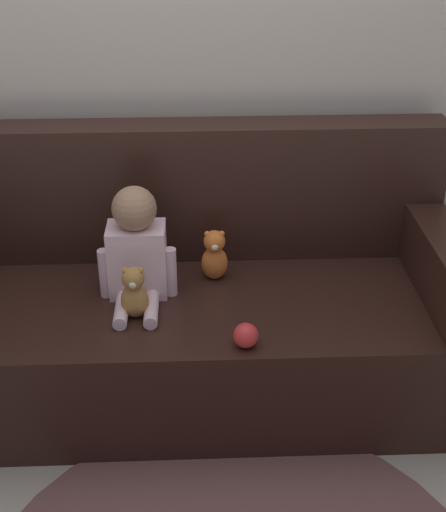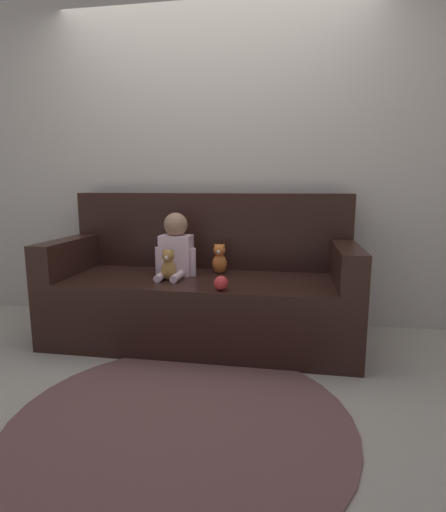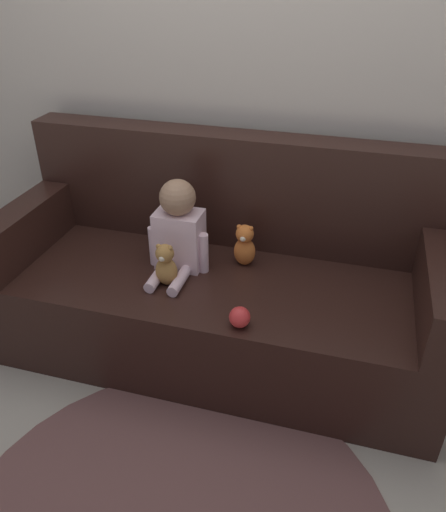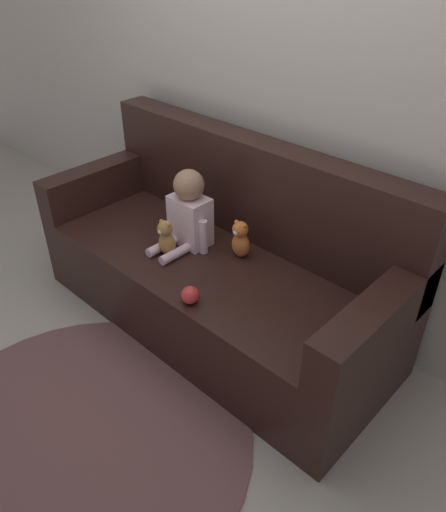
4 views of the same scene
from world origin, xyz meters
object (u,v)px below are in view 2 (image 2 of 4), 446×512
Objects in this scene: teddy_bear_brown at (168,265)px; toy_ball at (221,283)px; plush_toy_side at (220,259)px; person_baby at (176,248)px; couch at (204,289)px.

teddy_bear_brown reaches higher than toy_ball.
toy_ball is at bearing -26.76° from teddy_bear_brown.
plush_toy_side is at bearing 41.02° from teddy_bear_brown.
person_baby is 0.33m from plush_toy_side.
couch reaches higher than plush_toy_side.
person_baby is 0.19m from teddy_bear_brown.
plush_toy_side is (0.30, 0.10, -0.09)m from person_baby.
plush_toy_side is at bearing 101.41° from toy_ball.
couch is 0.37m from person_baby.
person_baby is at bearing 137.14° from toy_ball.
plush_toy_side is at bearing 22.62° from couch.
couch is at bearing 48.40° from teddy_bear_brown.
couch is 0.37m from teddy_bear_brown.
plush_toy_side reaches higher than toy_ball.
teddy_bear_brown is at bearing -91.42° from person_baby.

